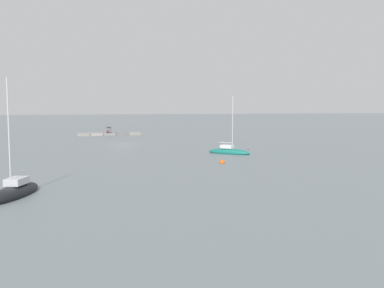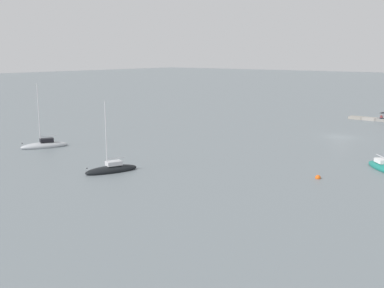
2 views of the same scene
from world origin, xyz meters
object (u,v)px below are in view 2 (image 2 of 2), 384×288
at_px(person_seated_grey_left, 384,117).
at_px(mooring_buoy_near, 318,178).
at_px(sailboat_grey_mid, 45,145).
at_px(person_seated_maroon_right, 381,117).
at_px(sailboat_teal_near, 382,167).
at_px(sailboat_black_far, 112,169).
at_px(umbrella_open_black, 383,113).

height_order(person_seated_grey_left, mooring_buoy_near, person_seated_grey_left).
xyz_separation_m(person_seated_grey_left, sailboat_grey_mid, (27.93, 52.96, -0.45)).
distance_m(person_seated_grey_left, person_seated_maroon_right, 0.56).
distance_m(sailboat_teal_near, sailboat_black_far, 29.01).
distance_m(umbrella_open_black, mooring_buoy_near, 45.94).
bearing_deg(umbrella_open_black, mooring_buoy_near, 99.20).
height_order(sailboat_teal_near, mooring_buoy_near, sailboat_teal_near).
distance_m(person_seated_maroon_right, umbrella_open_black, 0.91).
height_order(person_seated_maroon_right, mooring_buoy_near, person_seated_maroon_right).
bearing_deg(sailboat_grey_mid, sailboat_teal_near, -133.00).
height_order(person_seated_grey_left, sailboat_black_far, sailboat_black_far).
xyz_separation_m(sailboat_grey_mid, sailboat_black_far, (-16.83, 3.33, -0.02)).
height_order(person_seated_grey_left, sailboat_teal_near, sailboat_teal_near).
bearing_deg(sailboat_black_far, person_seated_maroon_right, -80.21).
xyz_separation_m(umbrella_open_black, sailboat_teal_near, (-11.14, 37.40, -1.35)).
bearing_deg(sailboat_black_far, sailboat_grey_mid, 9.20).
bearing_deg(person_seated_maroon_right, mooring_buoy_near, 97.26).
height_order(umbrella_open_black, sailboat_black_far, sailboat_black_far).
height_order(sailboat_grey_mid, sailboat_black_far, sailboat_grey_mid).
bearing_deg(sailboat_grey_mid, mooring_buoy_near, -142.54).
bearing_deg(person_seated_grey_left, person_seated_maroon_right, -2.26).
bearing_deg(sailboat_black_far, person_seated_grey_left, -80.76).
distance_m(person_seated_grey_left, sailboat_grey_mid, 59.87).
xyz_separation_m(sailboat_teal_near, sailboat_grey_mid, (38.79, 15.63, 0.04)).
relative_size(person_seated_grey_left, sailboat_teal_near, 0.10).
bearing_deg(sailboat_teal_near, umbrella_open_black, -117.33).
relative_size(person_seated_maroon_right, sailboat_teal_near, 0.10).
bearing_deg(person_seated_grey_left, umbrella_open_black, -16.66).
bearing_deg(sailboat_teal_near, sailboat_black_far, -3.09).
height_order(person_seated_maroon_right, umbrella_open_black, umbrella_open_black).
relative_size(umbrella_open_black, sailboat_grey_mid, 0.15).
relative_size(sailboat_teal_near, sailboat_black_far, 0.93).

